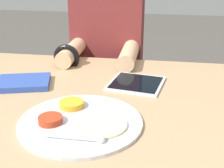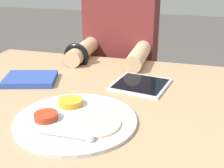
{
  "view_description": "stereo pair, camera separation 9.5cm",
  "coord_description": "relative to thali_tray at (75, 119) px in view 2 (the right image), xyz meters",
  "views": [
    {
      "loc": [
        0.21,
        -0.84,
        1.18
      ],
      "look_at": [
        0.07,
        0.03,
        0.81
      ],
      "focal_mm": 50.0,
      "sensor_mm": 36.0,
      "label": 1
    },
    {
      "loc": [
        0.3,
        -0.82,
        1.18
      ],
      "look_at": [
        0.07,
        0.03,
        0.81
      ],
      "focal_mm": 50.0,
      "sensor_mm": 36.0,
      "label": 2
    }
  ],
  "objects": [
    {
      "name": "tablet_device",
      "position": [
        0.13,
        0.3,
        -0.0
      ],
      "size": [
        0.21,
        0.21,
        0.01
      ],
      "color": "#B7B7BC",
      "rests_on": "dining_table"
    },
    {
      "name": "person_diner",
      "position": [
        -0.05,
        0.75,
        -0.16
      ],
      "size": [
        0.35,
        0.45,
        1.25
      ],
      "color": "black",
      "rests_on": "ground_plane"
    },
    {
      "name": "red_notebook",
      "position": [
        -0.27,
        0.23,
        0.0
      ],
      "size": [
        0.21,
        0.18,
        0.02
      ],
      "color": "silver",
      "rests_on": "dining_table"
    },
    {
      "name": "thali_tray",
      "position": [
        0.0,
        0.0,
        0.0
      ],
      "size": [
        0.34,
        0.34,
        0.03
      ],
      "color": "#B7BABF",
      "rests_on": "dining_table"
    }
  ]
}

